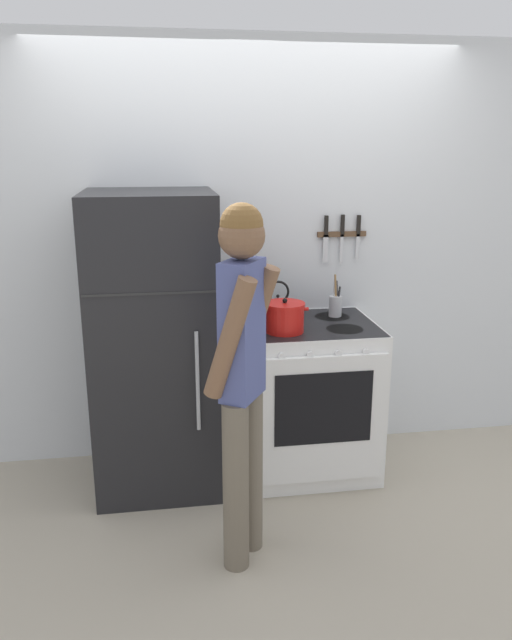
# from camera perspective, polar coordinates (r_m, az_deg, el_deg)

# --- Properties ---
(ground_plane) EXTENTS (14.00, 14.00, 0.00)m
(ground_plane) POSITION_cam_1_polar(r_m,az_deg,el_deg) (4.26, -0.48, -11.28)
(ground_plane) COLOR #B2A893
(wall_back) EXTENTS (10.00, 0.06, 2.55)m
(wall_back) POSITION_cam_1_polar(r_m,az_deg,el_deg) (3.87, -0.59, 5.96)
(wall_back) COLOR silver
(wall_back) RESTS_ON ground_plane
(refrigerator) EXTENTS (0.70, 0.72, 1.70)m
(refrigerator) POSITION_cam_1_polar(r_m,az_deg,el_deg) (3.57, -9.23, -2.16)
(refrigerator) COLOR black
(refrigerator) RESTS_ON ground_plane
(stove_range) EXTENTS (0.78, 0.71, 0.92)m
(stove_range) POSITION_cam_1_polar(r_m,az_deg,el_deg) (3.79, 4.83, -7.03)
(stove_range) COLOR white
(stove_range) RESTS_ON ground_plane
(dutch_oven_pot) EXTENTS (0.27, 0.23, 0.19)m
(dutch_oven_pot) POSITION_cam_1_polar(r_m,az_deg,el_deg) (3.48, 2.64, 0.27)
(dutch_oven_pot) COLOR red
(dutch_oven_pot) RESTS_ON stove_range
(tea_kettle) EXTENTS (0.22, 0.18, 0.24)m
(tea_kettle) POSITION_cam_1_polar(r_m,az_deg,el_deg) (3.74, 2.03, 1.15)
(tea_kettle) COLOR black
(tea_kettle) RESTS_ON stove_range
(utensil_jar) EXTENTS (0.08, 0.08, 0.26)m
(utensil_jar) POSITION_cam_1_polar(r_m,az_deg,el_deg) (3.82, 7.27, 1.38)
(utensil_jar) COLOR #B7BABF
(utensil_jar) RESTS_ON stove_range
(person) EXTENTS (0.39, 0.42, 1.71)m
(person) POSITION_cam_1_polar(r_m,az_deg,el_deg) (2.80, -1.25, -4.41)
(person) COLOR #6B6051
(person) RESTS_ON ground_plane
(wall_knife_strip) EXTENTS (0.31, 0.03, 0.30)m
(wall_knife_strip) POSITION_cam_1_polar(r_m,az_deg,el_deg) (3.93, 7.84, 7.92)
(wall_knife_strip) COLOR brown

